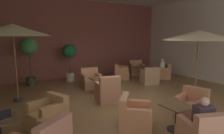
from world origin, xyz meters
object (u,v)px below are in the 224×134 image
at_px(patron_blue_shirt, 203,117).
at_px(armchair_front_right_north, 108,92).
at_px(armchair_front_left_east, 49,116).
at_px(cafe_table_mid_center, 142,70).
at_px(armchair_rear_right_north, 135,116).
at_px(potted_tree_mid_left, 69,56).
at_px(patio_umbrella_tall_red, 13,30).
at_px(open_laptop, 2,117).
at_px(armchair_mid_center_west, 150,77).
at_px(armchair_front_right_east, 91,81).
at_px(cafe_table_front_right, 99,82).
at_px(armchair_mid_center_south, 121,73).
at_px(armchair_mid_center_east, 136,69).
at_px(cafe_table_rear_right, 177,113).
at_px(armchair_rear_right_south, 192,107).
at_px(potted_tree_left_corner, 29,52).
at_px(iced_drink_cup, 6,113).
at_px(patron_by_window, 162,65).
at_px(patio_umbrella_center_beige, 199,35).
at_px(armchair_mid_center_north, 162,73).

bearing_deg(patron_blue_shirt, armchair_front_right_north, 91.65).
xyz_separation_m(armchair_front_left_east, cafe_table_mid_center, (5.51, 3.27, 0.17)).
height_order(armchair_rear_right_north, patron_blue_shirt, patron_blue_shirt).
distance_m(armchair_front_left_east, potted_tree_mid_left, 5.17).
relative_size(patio_umbrella_tall_red, open_laptop, 7.11).
distance_m(patron_blue_shirt, open_laptop, 3.89).
distance_m(armchair_mid_center_west, open_laptop, 6.71).
bearing_deg(patron_blue_shirt, armchair_front_right_east, 88.24).
height_order(armchair_mid_center_west, patio_umbrella_tall_red, patio_umbrella_tall_red).
height_order(cafe_table_front_right, armchair_mid_center_south, armchair_mid_center_south).
distance_m(armchair_front_left_east, armchair_mid_center_west, 5.62).
height_order(armchair_mid_center_east, cafe_table_rear_right, armchair_mid_center_east).
distance_m(armchair_rear_right_south, open_laptop, 4.66).
relative_size(cafe_table_mid_center, patron_blue_shirt, 1.07).
bearing_deg(potted_tree_left_corner, armchair_mid_center_west, -26.99).
bearing_deg(armchair_front_right_north, iced_drink_cup, -157.43).
xyz_separation_m(armchair_mid_center_east, iced_drink_cup, (-6.87, -4.58, 0.37)).
distance_m(armchair_mid_center_west, cafe_table_rear_right, 4.63).
height_order(armchair_rear_right_north, patio_umbrella_tall_red, patio_umbrella_tall_red).
relative_size(armchair_mid_center_south, armchair_rear_right_south, 1.02).
distance_m(cafe_table_mid_center, patio_umbrella_tall_red, 6.33).
xyz_separation_m(armchair_front_right_east, cafe_table_rear_right, (0.15, -4.62, 0.13)).
xyz_separation_m(cafe_table_front_right, patron_by_window, (4.07, 0.78, 0.24)).
xyz_separation_m(armchair_mid_center_west, cafe_table_rear_right, (-2.54, -3.87, 0.12)).
height_order(armchair_rear_right_south, iced_drink_cup, armchair_rear_right_south).
bearing_deg(armchair_front_right_north, open_laptop, -155.54).
bearing_deg(cafe_table_mid_center, potted_tree_mid_left, 158.20).
relative_size(armchair_front_right_north, armchair_mid_center_west, 0.97).
bearing_deg(cafe_table_rear_right, patron_blue_shirt, -109.75).
bearing_deg(armchair_rear_right_north, iced_drink_cup, 165.89).
height_order(patio_umbrella_tall_red, potted_tree_left_corner, patio_umbrella_tall_red).
bearing_deg(potted_tree_left_corner, patron_blue_shirt, -74.35).
relative_size(patio_umbrella_center_beige, iced_drink_cup, 23.15).
bearing_deg(armchair_front_right_east, patio_umbrella_tall_red, -172.83).
relative_size(cafe_table_rear_right, open_laptop, 1.76).
xyz_separation_m(armchair_mid_center_south, armchair_rear_right_south, (-0.96, -5.11, -0.01)).
height_order(armchair_front_left_east, armchair_mid_center_west, armchair_mid_center_west).
distance_m(armchair_front_left_east, patron_by_window, 7.02).
xyz_separation_m(patio_umbrella_tall_red, patron_by_window, (6.92, 0.15, -1.72)).
bearing_deg(cafe_table_mid_center, armchair_mid_center_east, 66.33).
bearing_deg(armchair_mid_center_west, iced_drink_cup, -157.38).
bearing_deg(armchair_rear_right_north, armchair_rear_right_south, -11.22).
bearing_deg(cafe_table_rear_right, armchair_rear_right_north, 139.73).
xyz_separation_m(cafe_table_front_right, open_laptop, (-3.36, -2.44, 0.21)).
xyz_separation_m(armchair_front_right_north, potted_tree_mid_left, (-0.12, 3.65, 0.94)).
bearing_deg(armchair_front_left_east, armchair_mid_center_west, 23.32).
height_order(armchair_rear_right_south, patron_by_window, patron_by_window).
distance_m(armchair_front_right_north, armchair_mid_center_north, 4.63).
bearing_deg(armchair_mid_center_east, cafe_table_rear_right, -119.35).
xyz_separation_m(armchair_mid_center_north, armchair_mid_center_south, (-1.94, 1.03, 0.01)).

